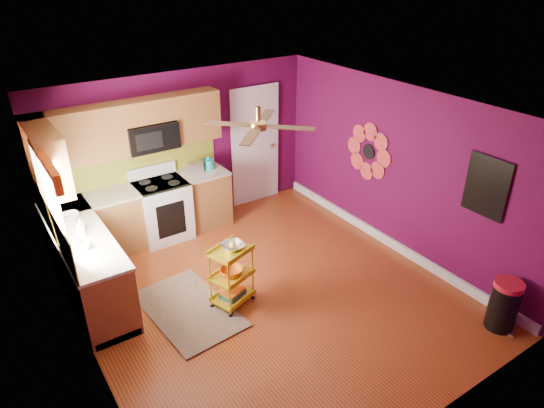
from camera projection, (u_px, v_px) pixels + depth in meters
ground at (269, 294)px, 6.46m from camera, size 5.00×5.00×0.00m
room_envelope at (270, 182)px, 5.72m from camera, size 4.54×5.04×2.52m
lower_cabinets at (120, 236)px, 6.94m from camera, size 2.81×2.31×0.94m
electric_range at (163, 209)px, 7.57m from camera, size 0.76×0.66×1.13m
upper_cabinetry at (105, 138)px, 6.62m from camera, size 2.80×2.30×1.26m
left_window at (48, 188)px, 5.34m from camera, size 0.08×1.35×1.08m
panel_door at (255, 147)px, 8.48m from camera, size 0.95×0.11×2.15m
right_wall_art at (417, 166)px, 6.65m from camera, size 0.04×2.74×1.04m
ceiling_fan at (258, 125)px, 5.56m from camera, size 1.01×1.01×0.26m
shag_rug at (189, 309)px, 6.16m from camera, size 1.04×1.57×0.02m
rolling_cart at (232, 273)px, 6.08m from camera, size 0.60×0.51×0.91m
trash_can at (504, 305)px, 5.75m from camera, size 0.45×0.45×0.65m
teal_kettle at (209, 164)px, 7.80m from camera, size 0.18×0.18×0.21m
toaster at (195, 167)px, 7.67m from camera, size 0.22×0.15×0.18m
soap_bottle_a at (80, 229)px, 5.94m from camera, size 0.08×0.09×0.19m
soap_bottle_b at (81, 224)px, 6.07m from camera, size 0.13×0.13×0.16m
counter_dish at (70, 216)px, 6.37m from camera, size 0.23×0.23×0.06m
counter_cup at (85, 245)px, 5.69m from camera, size 0.14×0.14×0.11m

